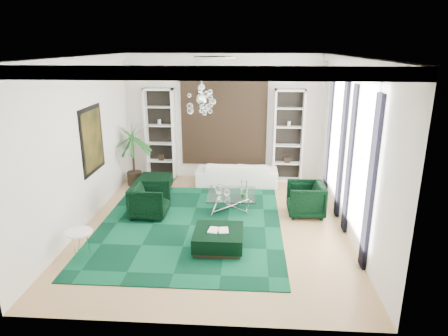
# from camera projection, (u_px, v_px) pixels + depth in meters

# --- Properties ---
(floor) EXTENTS (6.00, 7.00, 0.02)m
(floor) POSITION_uv_depth(u_px,v_px,m) (214.00, 225.00, 9.36)
(floor) COLOR tan
(floor) RESTS_ON ground
(ceiling) EXTENTS (6.00, 7.00, 0.02)m
(ceiling) POSITION_uv_depth(u_px,v_px,m) (213.00, 56.00, 8.22)
(ceiling) COLOR white
(ceiling) RESTS_ON ground
(wall_back) EXTENTS (6.00, 0.02, 3.80)m
(wall_back) POSITION_uv_depth(u_px,v_px,m) (224.00, 118.00, 12.13)
(wall_back) COLOR white
(wall_back) RESTS_ON ground
(wall_front) EXTENTS (6.00, 0.02, 3.80)m
(wall_front) POSITION_uv_depth(u_px,v_px,m) (191.00, 209.00, 5.44)
(wall_front) COLOR white
(wall_front) RESTS_ON ground
(wall_left) EXTENTS (0.02, 7.00, 3.80)m
(wall_left) POSITION_uv_depth(u_px,v_px,m) (81.00, 144.00, 8.98)
(wall_left) COLOR white
(wall_left) RESTS_ON ground
(wall_right) EXTENTS (0.02, 7.00, 3.80)m
(wall_right) POSITION_uv_depth(u_px,v_px,m) (352.00, 148.00, 8.60)
(wall_right) COLOR white
(wall_right) RESTS_ON ground
(crown_molding) EXTENTS (6.00, 7.00, 0.18)m
(crown_molding) POSITION_uv_depth(u_px,v_px,m) (213.00, 62.00, 8.25)
(crown_molding) COLOR white
(crown_molding) RESTS_ON ceiling
(ceiling_medallion) EXTENTS (0.90, 0.90, 0.05)m
(ceiling_medallion) POSITION_uv_depth(u_px,v_px,m) (214.00, 58.00, 8.52)
(ceiling_medallion) COLOR white
(ceiling_medallion) RESTS_ON ceiling
(tapestry) EXTENTS (2.50, 0.06, 2.80)m
(tapestry) POSITION_uv_depth(u_px,v_px,m) (224.00, 118.00, 12.08)
(tapestry) COLOR black
(tapestry) RESTS_ON wall_back
(shelving_left) EXTENTS (0.90, 0.38, 2.80)m
(shelving_left) POSITION_uv_depth(u_px,v_px,m) (160.00, 134.00, 12.21)
(shelving_left) COLOR white
(shelving_left) RESTS_ON floor
(shelving_right) EXTENTS (0.90, 0.38, 2.80)m
(shelving_right) POSITION_uv_depth(u_px,v_px,m) (288.00, 136.00, 11.97)
(shelving_right) COLOR white
(shelving_right) RESTS_ON floor
(painting) EXTENTS (0.04, 1.30, 1.60)m
(painting) POSITION_uv_depth(u_px,v_px,m) (93.00, 140.00, 9.56)
(painting) COLOR black
(painting) RESTS_ON wall_left
(window_near) EXTENTS (0.03, 1.10, 2.90)m
(window_near) POSITION_uv_depth(u_px,v_px,m) (363.00, 160.00, 7.75)
(window_near) COLOR white
(window_near) RESTS_ON wall_right
(curtain_near_a) EXTENTS (0.07, 0.30, 3.25)m
(curtain_near_a) POSITION_uv_depth(u_px,v_px,m) (371.00, 185.00, 7.08)
(curtain_near_a) COLOR black
(curtain_near_a) RESTS_ON floor
(curtain_near_b) EXTENTS (0.07, 0.30, 3.25)m
(curtain_near_b) POSITION_uv_depth(u_px,v_px,m) (350.00, 161.00, 8.56)
(curtain_near_b) COLOR black
(curtain_near_b) RESTS_ON floor
(window_far) EXTENTS (0.03, 1.10, 2.90)m
(window_far) POSITION_uv_depth(u_px,v_px,m) (337.00, 133.00, 10.03)
(window_far) COLOR white
(window_far) RESTS_ON wall_right
(curtain_far_a) EXTENTS (0.07, 0.30, 3.25)m
(curtain_far_a) POSITION_uv_depth(u_px,v_px,m) (342.00, 151.00, 9.37)
(curtain_far_a) COLOR black
(curtain_far_a) RESTS_ON floor
(curtain_far_b) EXTENTS (0.07, 0.30, 3.25)m
(curtain_far_b) POSITION_uv_depth(u_px,v_px,m) (329.00, 136.00, 10.85)
(curtain_far_b) COLOR black
(curtain_far_b) RESTS_ON floor
(rug) EXTENTS (4.20, 5.00, 0.02)m
(rug) POSITION_uv_depth(u_px,v_px,m) (190.00, 225.00, 9.28)
(rug) COLOR black
(rug) RESTS_ON floor
(sofa) EXTENTS (2.39, 0.94, 0.70)m
(sofa) POSITION_uv_depth(u_px,v_px,m) (237.00, 173.00, 11.92)
(sofa) COLOR white
(sofa) RESTS_ON floor
(armchair_left) EXTENTS (0.89, 0.87, 0.81)m
(armchair_left) POSITION_uv_depth(u_px,v_px,m) (150.00, 201.00, 9.70)
(armchair_left) COLOR black
(armchair_left) RESTS_ON floor
(armchair_right) EXTENTS (0.89, 0.87, 0.81)m
(armchair_right) POSITION_uv_depth(u_px,v_px,m) (306.00, 199.00, 9.78)
(armchair_right) COLOR black
(armchair_right) RESTS_ON floor
(coffee_table) EXTENTS (1.20, 1.20, 0.41)m
(coffee_table) POSITION_uv_depth(u_px,v_px,m) (231.00, 201.00, 10.18)
(coffee_table) COLOR white
(coffee_table) RESTS_ON floor
(ottoman_side) EXTENTS (0.90, 0.90, 0.40)m
(ottoman_side) POSITION_uv_depth(u_px,v_px,m) (155.00, 183.00, 11.52)
(ottoman_side) COLOR black
(ottoman_side) RESTS_ON floor
(ottoman_front) EXTENTS (1.00, 1.00, 0.40)m
(ottoman_front) POSITION_uv_depth(u_px,v_px,m) (219.00, 239.00, 8.22)
(ottoman_front) COLOR black
(ottoman_front) RESTS_ON floor
(book) EXTENTS (0.42, 0.28, 0.03)m
(book) POSITION_uv_depth(u_px,v_px,m) (218.00, 230.00, 8.15)
(book) COLOR white
(book) RESTS_ON ottoman_front
(side_table) EXTENTS (0.52, 0.52, 0.50)m
(side_table) POSITION_uv_depth(u_px,v_px,m) (80.00, 244.00, 7.94)
(side_table) COLOR white
(side_table) RESTS_ON floor
(palm) EXTENTS (1.50, 1.50, 2.40)m
(palm) POSITION_uv_depth(u_px,v_px,m) (132.00, 146.00, 11.66)
(palm) COLOR #1B591C
(palm) RESTS_ON floor
(chandelier) EXTENTS (0.80, 0.80, 0.72)m
(chandelier) POSITION_uv_depth(u_px,v_px,m) (202.00, 101.00, 8.80)
(chandelier) COLOR white
(chandelier) RESTS_ON ceiling
(table_plant) EXTENTS (0.13, 0.11, 0.24)m
(table_plant) POSITION_uv_depth(u_px,v_px,m) (243.00, 193.00, 9.83)
(table_plant) COLOR #1B591C
(table_plant) RESTS_ON coffee_table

